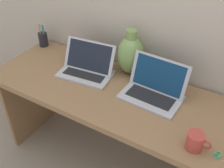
{
  "coord_description": "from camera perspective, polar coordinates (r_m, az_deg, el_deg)",
  "views": [
    {
      "loc": [
        0.66,
        -1.12,
        1.75
      ],
      "look_at": [
        0.0,
        0.0,
        0.77
      ],
      "focal_mm": 43.19,
      "sensor_mm": 36.0,
      "label": 1
    }
  ],
  "objects": [
    {
      "name": "coffee_mug",
      "position": [
        1.36,
        17.23,
        -11.49
      ],
      "size": [
        0.12,
        0.08,
        0.09
      ],
      "color": "#B23D33",
      "rests_on": "desk"
    },
    {
      "name": "ground_plane",
      "position": [
        2.18,
        -0.0,
        -16.38
      ],
      "size": [
        6.0,
        6.0,
        0.0
      ],
      "primitive_type": "plane",
      "color": "gray"
    },
    {
      "name": "green_vase",
      "position": [
        1.76,
        3.98,
        6.24
      ],
      "size": [
        0.18,
        0.18,
        0.31
      ],
      "color": "#75934C",
      "rests_on": "desk"
    },
    {
      "name": "laptop_left",
      "position": [
        1.79,
        -5.25,
        3.87
      ],
      "size": [
        0.37,
        0.26,
        0.2
      ],
      "color": "#B2B2B7",
      "rests_on": "desk"
    },
    {
      "name": "laptop_right",
      "position": [
        1.61,
        9.0,
        -0.65
      ],
      "size": [
        0.36,
        0.25,
        0.22
      ],
      "color": "#B2B2B7",
      "rests_on": "desk"
    },
    {
      "name": "pen_cup",
      "position": [
        2.17,
        -14.36,
        9.21
      ],
      "size": [
        0.07,
        0.07,
        0.18
      ],
      "color": "black",
      "rests_on": "desk"
    },
    {
      "name": "desk",
      "position": [
        1.75,
        -0.0,
        -5.12
      ],
      "size": [
        1.62,
        0.6,
        0.72
      ],
      "color": "olive",
      "rests_on": "ground"
    },
    {
      "name": "scissors",
      "position": [
        1.39,
        22.35,
        -14.42
      ],
      "size": [
        0.14,
        0.09,
        0.01
      ],
      "color": "#B7B7BC",
      "rests_on": "desk"
    }
  ]
}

